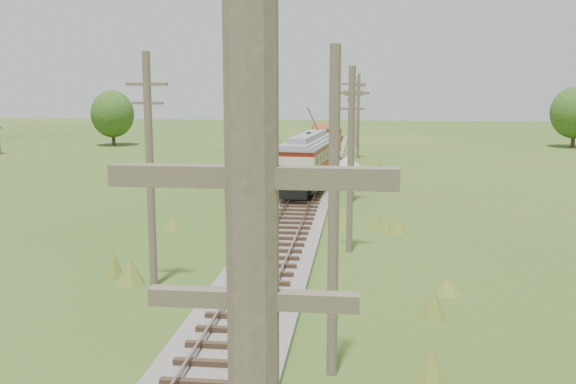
# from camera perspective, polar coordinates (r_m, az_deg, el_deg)

# --- Properties ---
(railbed_main) EXTENTS (3.60, 96.00, 0.57)m
(railbed_main) POSITION_cam_1_polar(r_m,az_deg,el_deg) (46.22, 1.77, 0.09)
(railbed_main) COLOR #605B54
(railbed_main) RESTS_ON ground
(streetcar) EXTENTS (3.98, 12.46, 5.64)m
(streetcar) POSITION_cam_1_polar(r_m,az_deg,el_deg) (46.33, 1.83, 3.15)
(streetcar) COLOR black
(streetcar) RESTS_ON ground
(gondola) EXTENTS (3.63, 8.94, 2.89)m
(gondola) POSITION_cam_1_polar(r_m,az_deg,el_deg) (68.30, 3.37, 4.78)
(gondola) COLOR black
(gondola) RESTS_ON ground
(gravel_pile) EXTENTS (2.99, 3.17, 1.09)m
(gravel_pile) POSITION_cam_1_polar(r_m,az_deg,el_deg) (61.21, 5.39, 2.68)
(gravel_pile) COLOR gray
(gravel_pile) RESTS_ON ground
(utility_pole_r_1) EXTENTS (0.30, 0.30, 8.80)m
(utility_pole_r_1) POSITION_cam_1_polar(r_m,az_deg,el_deg) (16.80, 4.07, -2.14)
(utility_pole_r_1) COLOR brown
(utility_pole_r_1) RESTS_ON ground
(utility_pole_r_2) EXTENTS (1.60, 0.30, 8.60)m
(utility_pole_r_2) POSITION_cam_1_polar(r_m,az_deg,el_deg) (29.63, 5.58, 2.98)
(utility_pole_r_2) COLOR brown
(utility_pole_r_2) RESTS_ON ground
(utility_pole_r_3) EXTENTS (1.60, 0.30, 9.00)m
(utility_pole_r_3) POSITION_cam_1_polar(r_m,az_deg,el_deg) (42.56, 5.78, 5.24)
(utility_pole_r_3) COLOR brown
(utility_pole_r_3) RESTS_ON ground
(utility_pole_r_4) EXTENTS (1.60, 0.30, 8.40)m
(utility_pole_r_4) POSITION_cam_1_polar(r_m,az_deg,el_deg) (55.55, 5.77, 5.93)
(utility_pole_r_4) COLOR brown
(utility_pole_r_4) RESTS_ON ground
(utility_pole_r_5) EXTENTS (1.60, 0.30, 8.90)m
(utility_pole_r_5) POSITION_cam_1_polar(r_m,az_deg,el_deg) (68.51, 6.28, 6.81)
(utility_pole_r_5) COLOR brown
(utility_pole_r_5) RESTS_ON ground
(utility_pole_r_6) EXTENTS (1.60, 0.30, 8.70)m
(utility_pole_r_6) POSITION_cam_1_polar(r_m,az_deg,el_deg) (81.50, 6.20, 7.17)
(utility_pole_r_6) COLOR brown
(utility_pole_r_6) RESTS_ON ground
(utility_pole_l_a) EXTENTS (1.60, 0.30, 9.00)m
(utility_pole_l_a) POSITION_cam_1_polar(r_m,az_deg,el_deg) (24.96, -12.17, 2.04)
(utility_pole_l_a) COLOR brown
(utility_pole_l_a) RESTS_ON ground
(utility_pole_l_b) EXTENTS (1.60, 0.30, 8.60)m
(utility_pole_l_b) POSITION_cam_1_polar(r_m,az_deg,el_deg) (52.21, -2.60, 5.85)
(utility_pole_l_b) COLOR brown
(utility_pole_l_b) RESTS_ON ground
(tree_mid_a) EXTENTS (5.46, 5.46, 7.03)m
(tree_mid_a) POSITION_cam_1_polar(r_m,az_deg,el_deg) (85.64, -15.34, 6.70)
(tree_mid_a) COLOR #38281C
(tree_mid_a) RESTS_ON ground
(tree_mid_b) EXTENTS (5.88, 5.88, 7.57)m
(tree_mid_b) POSITION_cam_1_polar(r_m,az_deg,el_deg) (87.52, 24.15, 6.47)
(tree_mid_b) COLOR #38281C
(tree_mid_b) RESTS_ON ground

